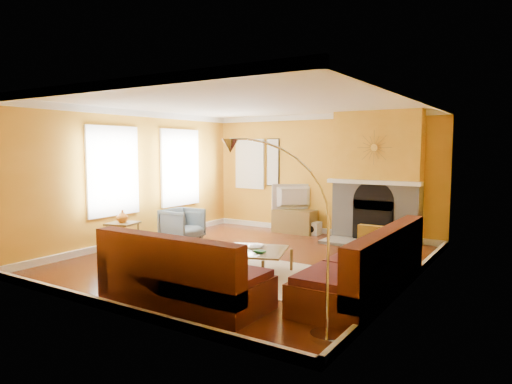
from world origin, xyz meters
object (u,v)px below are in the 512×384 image
Objects in this scene: sectional_sofa at (273,253)px; coffee_table at (254,261)px; media_console at (294,221)px; side_table at (123,237)px; arc_lamp at (280,235)px; armchair at (182,224)px.

sectional_sofa is 0.68m from coffee_table.
media_console is 1.77× the size of side_table.
arc_lamp reaches higher than sectional_sofa.
armchair is (-3.20, 1.68, -0.11)m from sectional_sofa.
sectional_sofa is at bearing 122.94° from arc_lamp.
media_console is 1.32× the size of armchair.
arc_lamp is (4.06, -3.00, 0.68)m from armchair.
armchair reaches higher than coffee_table.
armchair is at bearing 153.12° from coffee_table.
side_table is at bearing 175.32° from sectional_sofa.
side_table reaches higher than coffee_table.
coffee_table is 0.47× the size of arc_lamp.
armchair reaches higher than side_table.
armchair is (-1.59, -2.04, 0.07)m from media_console.
sectional_sofa is at bearing -66.50° from media_console.
media_console is 5.67m from arc_lamp.
media_console is at bearing 116.15° from arc_lamp.
armchair is 1.42m from side_table.
coffee_table is at bearing 130.23° from arc_lamp.
sectional_sofa reaches higher than armchair.
sectional_sofa is at bearing -31.18° from coffee_table.
sectional_sofa is 3.45m from side_table.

